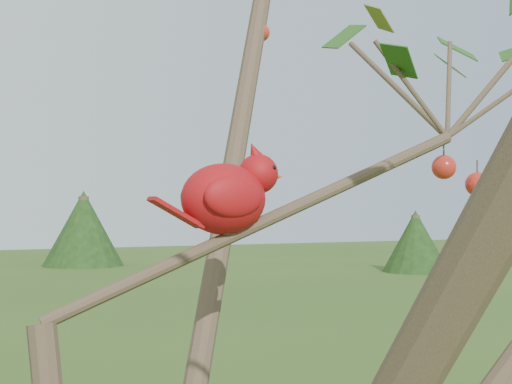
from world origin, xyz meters
TOP-DOWN VIEW (x-y plane):
  - crabapple_tree at (0.03, -0.02)m, footprint 2.35×2.05m
  - cardinal at (0.19, 0.08)m, footprint 0.20×0.10m

SIDE VIEW (x-z plane):
  - cardinal at x=0.19m, z-range 2.04..2.18m
  - crabapple_tree at x=0.03m, z-range 0.65..3.60m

